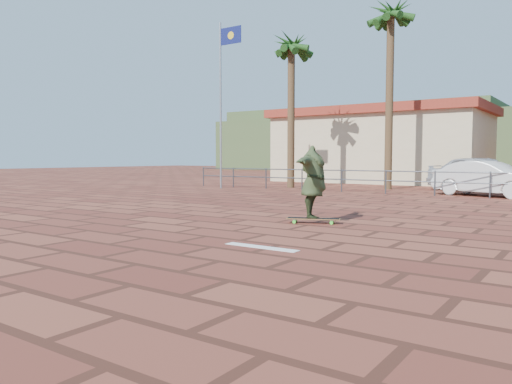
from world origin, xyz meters
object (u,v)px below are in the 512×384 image
longboard (313,219)px  car_white (489,179)px  skateboarder (314,182)px  car_silver (483,173)px

longboard → car_white: (1.84, 10.96, 0.59)m
skateboarder → car_silver: bearing=-18.9°
skateboarder → car_silver: skateboarder is taller
skateboarder → car_white: size_ratio=0.49×
longboard → car_silver: car_silver is taller
longboard → skateboarder: (0.00, -0.00, 0.86)m
car_silver → car_white: size_ratio=1.13×
longboard → skateboarder: 0.86m
skateboarder → car_white: skateboarder is taller
longboard → car_silver: 14.02m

